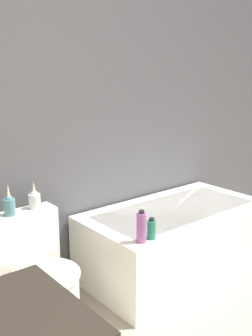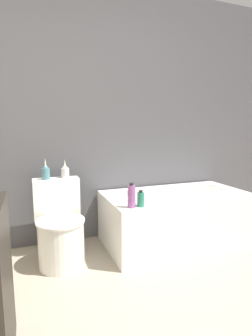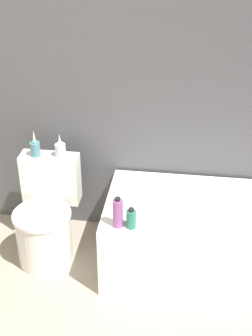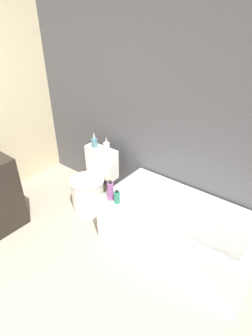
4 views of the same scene
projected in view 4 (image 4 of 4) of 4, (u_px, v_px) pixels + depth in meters
name	position (u px, v px, depth m)	size (l,w,h in m)	color
wall_back_tiled	(142.00, 101.00, 2.75)	(6.40, 0.06, 2.60)	#4C4C51
bathtub	(178.00, 229.00, 2.58)	(1.46, 0.77, 0.52)	white
toilet	(92.00, 185.00, 3.18)	(0.41, 0.55, 0.72)	white
vase_gold	(94.00, 142.00, 3.09)	(0.07, 0.07, 0.19)	teal
vase_silver	(106.00, 146.00, 3.02)	(0.07, 0.07, 0.17)	silver
shampoo_bottle_tall	(110.00, 191.00, 2.53)	(0.06, 0.06, 0.21)	#8C4C8C
shampoo_bottle_short	(117.00, 197.00, 2.50)	(0.06, 0.06, 0.14)	#267259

